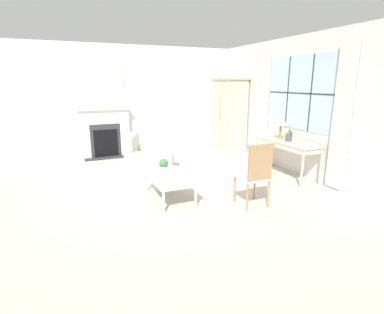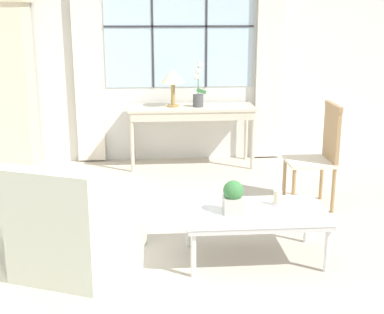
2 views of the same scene
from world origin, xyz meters
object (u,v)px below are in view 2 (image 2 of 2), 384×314
Objects in this scene: side_chair_wooden at (320,150)px; pillar_candle at (278,198)px; coffee_table at (255,215)px; potted_plant_small at (233,197)px; potted_orchid at (198,92)px; table_lamp at (173,78)px; console_table at (191,113)px; armchair_upholstered at (67,229)px.

side_chair_wooden is 1.21m from pillar_candle.
coffee_table is 0.24m from potted_plant_small.
potted_plant_small is (-1.02, -1.14, -0.04)m from side_chair_wooden.
potted_plant_small is at bearing -168.06° from coffee_table.
potted_orchid is 2.67m from coffee_table.
pillar_candle is at bearing -74.78° from table_lamp.
potted_orchid is 2.15× the size of potted_plant_small.
armchair_upholstered is (-1.15, -2.58, -0.39)m from console_table.
armchair_upholstered is at bearing -178.37° from pillar_candle.
table_lamp reaches higher than console_table.
side_chair_wooden is at bearing -48.70° from table_lamp.
side_chair_wooden is (1.34, -1.53, -0.52)m from table_lamp.
side_chair_wooden is at bearing 52.39° from coffee_table.
table_lamp is at bearing 100.67° from coffee_table.
potted_orchid is at bearing 124.72° from side_chair_wooden.
armchair_upholstered is at bearing 176.30° from potted_plant_small.
table_lamp is at bearing 179.68° from console_table.
potted_orchid is (0.30, -0.03, -0.16)m from table_lamp.
coffee_table is (0.19, -2.60, -0.57)m from potted_orchid.
table_lamp reaches higher than coffee_table.
side_chair_wooden reaches higher than pillar_candle.
armchair_upholstered is (-1.23, -2.56, -0.65)m from potted_orchid.
potted_plant_small is 0.40m from pillar_candle.
table_lamp reaches higher than armchair_upholstered.
side_chair_wooden is (1.12, -1.53, -0.09)m from console_table.
potted_plant_small is (0.02, -2.64, -0.40)m from potted_orchid.
console_table reaches higher than potted_plant_small.
armchair_upholstered reaches higher than coffee_table.
armchair_upholstered is at bearing 178.24° from coffee_table.
console_table is at bearing 92.14° from potted_plant_small.
table_lamp is 0.83× the size of potted_orchid.
side_chair_wooden is 4.08× the size of potted_plant_small.
pillar_candle is (0.39, -2.51, -0.47)m from potted_orchid.
potted_orchid reaches higher than armchair_upholstered.
potted_orchid reaches higher than console_table.
armchair_upholstered is 4.79× the size of potted_plant_small.
armchair_upholstered reaches higher than potted_plant_small.
side_chair_wooden is 1.40m from coffee_table.
potted_orchid is at bearing 90.43° from potted_plant_small.
pillar_candle is (0.37, 0.13, -0.07)m from potted_plant_small.
potted_plant_small is (-0.17, -0.04, 0.17)m from coffee_table.
potted_orchid is at bearing -4.83° from table_lamp.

